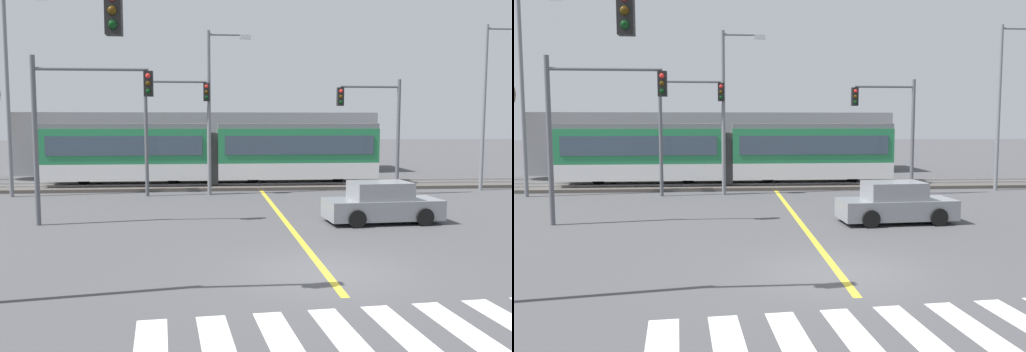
{
  "view_description": "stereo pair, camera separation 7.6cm",
  "coord_description": "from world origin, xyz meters",
  "views": [
    {
      "loc": [
        -2.89,
        -12.92,
        3.71
      ],
      "look_at": [
        -1.0,
        8.03,
        1.6
      ],
      "focal_mm": 38.0,
      "sensor_mm": 36.0,
      "label": 1
    },
    {
      "loc": [
        -2.81,
        -12.93,
        3.71
      ],
      "look_at": [
        -1.0,
        8.03,
        1.6
      ],
      "focal_mm": 38.0,
      "sensor_mm": 36.0,
      "label": 2
    }
  ],
  "objects": [
    {
      "name": "traffic_light_far_right",
      "position": [
        5.63,
        13.7,
        3.85
      ],
      "size": [
        3.25,
        0.38,
        5.82
      ],
      "color": "#515459",
      "rests_on": "ground"
    },
    {
      "name": "track_bed",
      "position": [
        0.0,
        17.84,
        0.09
      ],
      "size": [
        120.0,
        4.0,
        0.18
      ],
      "primitive_type": "cube",
      "color": "#4C4742",
      "rests_on": "ground"
    },
    {
      "name": "crosswalk_stripe_3",
      "position": [
        -0.55,
        -4.06,
        0.0
      ],
      "size": [
        0.79,
        2.84,
        0.01
      ],
      "primitive_type": "cube",
      "rotation": [
        0.0,
        0.0,
        0.08
      ],
      "color": "silver",
      "rests_on": "ground"
    },
    {
      "name": "street_lamp_centre",
      "position": [
        -2.58,
        14.59,
        4.69
      ],
      "size": [
        2.23,
        0.28,
        8.23
      ],
      "color": "slate",
      "rests_on": "ground"
    },
    {
      "name": "traffic_light_mid_left",
      "position": [
        -7.52,
        6.91,
        4.01
      ],
      "size": [
        4.25,
        0.38,
        6.04
      ],
      "color": "#515459",
      "rests_on": "ground"
    },
    {
      "name": "light_rail_tram",
      "position": [
        -2.55,
        17.83,
        2.05
      ],
      "size": [
        18.5,
        2.64,
        3.43
      ],
      "color": "silver",
      "rests_on": "track_bed"
    },
    {
      "name": "crosswalk_stripe_5",
      "position": [
        1.64,
        -3.87,
        0.0
      ],
      "size": [
        0.79,
        2.84,
        0.01
      ],
      "primitive_type": "cube",
      "rotation": [
        0.0,
        0.0,
        0.08
      ],
      "color": "silver",
      "rests_on": "ground"
    },
    {
      "name": "street_lamp_west",
      "position": [
        -12.4,
        14.67,
        5.57
      ],
      "size": [
        2.08,
        0.28,
        9.97
      ],
      "color": "slate",
      "rests_on": "ground"
    },
    {
      "name": "sedan_crossing",
      "position": [
        3.5,
        6.33,
        0.7
      ],
      "size": [
        4.3,
        2.12,
        1.52
      ],
      "color": "gray",
      "rests_on": "ground"
    },
    {
      "name": "crosswalk_stripe_2",
      "position": [
        -1.64,
        -4.15,
        0.0
      ],
      "size": [
        0.79,
        2.84,
        0.01
      ],
      "primitive_type": "cube",
      "rotation": [
        0.0,
        0.0,
        0.08
      ],
      "color": "silver",
      "rests_on": "ground"
    },
    {
      "name": "crosswalk_stripe_4",
      "position": [
        0.55,
        -3.96,
        0.0
      ],
      "size": [
        0.79,
        2.84,
        0.01
      ],
      "primitive_type": "cube",
      "rotation": [
        0.0,
        0.0,
        0.08
      ],
      "color": "silver",
      "rests_on": "ground"
    },
    {
      "name": "ground_plane",
      "position": [
        0.0,
        0.0,
        0.0
      ],
      "size": [
        200.0,
        200.0,
        0.0
      ],
      "primitive_type": "plane",
      "color": "#474749"
    },
    {
      "name": "building_backdrop_far",
      "position": [
        -3.42,
        28.39,
        2.18
      ],
      "size": [
        25.64,
        6.0,
        4.37
      ],
      "primitive_type": "cube",
      "color": "gray",
      "rests_on": "ground"
    },
    {
      "name": "traffic_light_far_left",
      "position": [
        -4.85,
        14.31,
        4.02
      ],
      "size": [
        3.25,
        0.38,
        6.21
      ],
      "color": "#515459",
      "rests_on": "ground"
    },
    {
      "name": "crosswalk_stripe_0",
      "position": [
        -3.84,
        -4.33,
        0.0
      ],
      "size": [
        0.79,
        2.84,
        0.01
      ],
      "primitive_type": "cube",
      "rotation": [
        0.0,
        0.0,
        0.08
      ],
      "color": "silver",
      "rests_on": "ground"
    },
    {
      "name": "rail_near",
      "position": [
        0.0,
        17.12,
        0.23
      ],
      "size": [
        120.0,
        0.08,
        0.1
      ],
      "primitive_type": "cube",
      "color": "#939399",
      "rests_on": "track_bed"
    },
    {
      "name": "lane_centre_line",
      "position": [
        0.0,
        6.91,
        0.0
      ],
      "size": [
        0.2,
        17.85,
        0.01
      ],
      "primitive_type": "cube",
      "color": "gold",
      "rests_on": "ground"
    },
    {
      "name": "street_lamp_east",
      "position": [
        12.11,
        15.13,
        4.98
      ],
      "size": [
        2.1,
        0.28,
        8.83
      ],
      "color": "slate",
      "rests_on": "ground"
    },
    {
      "name": "rail_far",
      "position": [
        0.0,
        18.56,
        0.23
      ],
      "size": [
        120.0,
        0.08,
        0.1
      ],
      "primitive_type": "cube",
      "color": "#939399",
      "rests_on": "track_bed"
    },
    {
      "name": "crosswalk_stripe_1",
      "position": [
        -2.74,
        -4.24,
        0.0
      ],
      "size": [
        0.79,
        2.84,
        0.01
      ],
      "primitive_type": "cube",
      "rotation": [
        0.0,
        0.0,
        0.08
      ],
      "color": "silver",
      "rests_on": "ground"
    }
  ]
}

